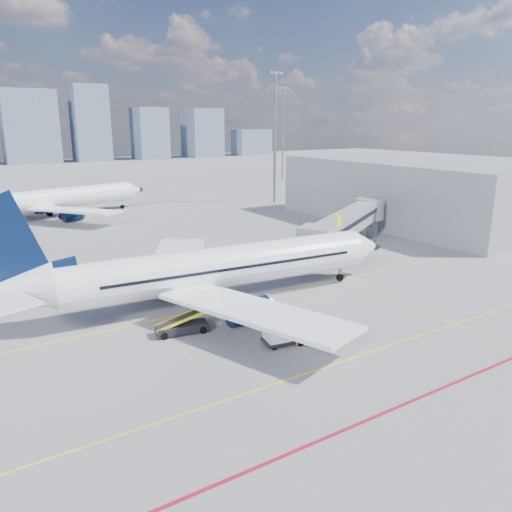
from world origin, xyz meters
The scene contains 13 objects.
ground centered at (0.00, 0.00, 0.00)m, with size 420.00×420.00×0.00m, color gray.
apron_markings centered at (-0.58, -3.91, 0.01)m, with size 90.00×35.12×0.01m.
jet_bridge centered at (23.51, 16.91, 3.74)m, with size 23.55×15.78×6.30m.
terminal_block centered at (39.95, 26.00, 5.00)m, with size 10.00×42.00×10.00m.
floodlight_mast_ne centered at (38.00, 55.00, 13.59)m, with size 3.20×0.61×25.45m.
floodlight_mast_far centered at (65.00, 90.00, 13.59)m, with size 3.20×0.61×25.45m.
distant_skyline centered at (2.89, 190.00, 11.14)m, with size 256.85×15.84×31.14m.
main_aircraft centered at (-0.91, 9.02, 3.22)m, with size 38.87×33.83×11.35m.
second_aircraft centered at (-4.34, 60.66, 3.23)m, with size 35.93×30.87×10.77m.
baggage_tug centered at (1.58, -1.86, 0.83)m, with size 2.58×1.65×1.74m.
cargo_dolly centered at (0.31, -1.52, 1.15)m, with size 4.05×2.31×2.10m.
belt_loader centered at (-5.50, 4.33, 0.61)m, with size 5.84×2.31×2.34m.
ramp_worker centered at (2.22, -3.51, 0.90)m, with size 0.66×0.43×1.80m, color yellow.
Camera 1 is at (-20.14, -29.12, 15.91)m, focal length 35.00 mm.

